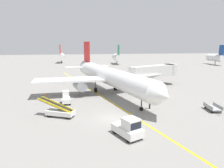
% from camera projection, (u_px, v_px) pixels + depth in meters
% --- Properties ---
extents(ground_plane, '(300.00, 300.00, 0.00)m').
position_uv_depth(ground_plane, '(111.00, 118.00, 27.37)').
color(ground_plane, gray).
extents(taxi_line_yellow, '(21.85, 77.12, 0.01)m').
position_uv_depth(taxi_line_yellow, '(117.00, 106.00, 32.49)').
color(taxi_line_yellow, yellow).
rests_on(taxi_line_yellow, ground).
extents(airliner, '(27.83, 34.76, 10.10)m').
position_uv_depth(airliner, '(108.00, 76.00, 40.47)').
color(airliner, white).
rests_on(airliner, ground).
extents(jet_bridge, '(12.87, 7.39, 4.85)m').
position_uv_depth(jet_bridge, '(157.00, 71.00, 46.63)').
color(jet_bridge, beige).
rests_on(jet_bridge, ground).
extents(pushback_tug, '(3.19, 4.06, 2.20)m').
position_uv_depth(pushback_tug, '(128.00, 128.00, 21.82)').
color(pushback_tug, silver).
rests_on(pushback_tug, ground).
extents(baggage_tug_near_wing, '(2.41, 2.72, 2.10)m').
position_uv_depth(baggage_tug_near_wing, '(163.00, 91.00, 38.94)').
color(baggage_tug_near_wing, silver).
rests_on(baggage_tug_near_wing, ground).
extents(baggage_tug_by_cargo_door, '(1.51, 2.50, 2.10)m').
position_uv_depth(baggage_tug_by_cargo_door, '(66.00, 98.00, 33.76)').
color(baggage_tug_by_cargo_door, silver).
rests_on(baggage_tug_by_cargo_door, ground).
extents(belt_loader_forward_hold, '(5.07, 3.20, 2.59)m').
position_uv_depth(belt_loader_forward_hold, '(59.00, 111.00, 27.80)').
color(belt_loader_forward_hold, silver).
rests_on(belt_loader_forward_hold, ground).
extents(baggage_cart_loaded, '(1.90, 3.83, 0.94)m').
position_uv_depth(baggage_cart_loaded, '(213.00, 108.00, 30.32)').
color(baggage_cart_loaded, '#A5A5A8').
rests_on(baggage_cart_loaded, ground).
extents(ground_crew_marshaller, '(0.36, 0.24, 1.70)m').
position_uv_depth(ground_crew_marshaller, '(158.00, 96.00, 35.01)').
color(ground_crew_marshaller, '#26262D').
rests_on(ground_crew_marshaller, ground).
extents(ground_crew_wing_walker, '(0.36, 0.24, 1.70)m').
position_uv_depth(ground_crew_wing_walker, '(150.00, 103.00, 31.09)').
color(ground_crew_wing_walker, '#26262D').
rests_on(ground_crew_wing_walker, ground).
extents(safety_cone_nose_left, '(0.36, 0.36, 0.44)m').
position_uv_depth(safety_cone_nose_left, '(46.00, 94.00, 39.13)').
color(safety_cone_nose_left, orange).
rests_on(safety_cone_nose_left, ground).
extents(safety_cone_nose_right, '(0.36, 0.36, 0.44)m').
position_uv_depth(safety_cone_nose_right, '(80.00, 87.00, 45.49)').
color(safety_cone_nose_right, orange).
rests_on(safety_cone_nose_right, ground).
extents(distant_aircraft_mid_left, '(3.00, 10.10, 8.80)m').
position_uv_depth(distant_aircraft_mid_left, '(61.00, 56.00, 100.76)').
color(distant_aircraft_mid_left, silver).
rests_on(distant_aircraft_mid_left, ground).
extents(distant_aircraft_mid_right, '(3.00, 10.10, 8.80)m').
position_uv_depth(distant_aircraft_mid_right, '(117.00, 57.00, 94.87)').
color(distant_aircraft_mid_right, silver).
rests_on(distant_aircraft_mid_right, ground).
extents(distant_aircraft_far_right, '(3.00, 10.10, 8.80)m').
position_uv_depth(distant_aircraft_far_right, '(216.00, 58.00, 91.59)').
color(distant_aircraft_far_right, silver).
rests_on(distant_aircraft_far_right, ground).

